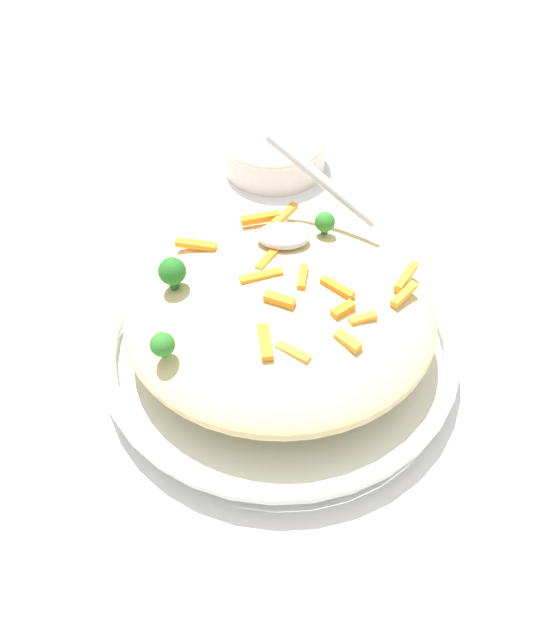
# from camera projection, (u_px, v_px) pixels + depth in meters

# --- Properties ---
(ground_plane) EXTENTS (2.40, 2.40, 0.00)m
(ground_plane) POSITION_uv_depth(u_px,v_px,m) (280.00, 358.00, 0.73)
(ground_plane) COLOR silver
(serving_bowl) EXTENTS (0.37, 0.37, 0.04)m
(serving_bowl) POSITION_uv_depth(u_px,v_px,m) (280.00, 345.00, 0.72)
(serving_bowl) COLOR silver
(serving_bowl) RESTS_ON ground_plane
(pasta_mound) EXTENTS (0.31, 0.29, 0.07)m
(pasta_mound) POSITION_uv_depth(u_px,v_px,m) (280.00, 315.00, 0.68)
(pasta_mound) COLOR #DBC689
(pasta_mound) RESTS_ON serving_bowl
(carrot_piece_0) EXTENTS (0.03, 0.03, 0.01)m
(carrot_piece_0) POSITION_uv_depth(u_px,v_px,m) (404.00, 294.00, 0.66)
(carrot_piece_0) COLOR orange
(carrot_piece_0) RESTS_ON pasta_mound
(carrot_piece_1) EXTENTS (0.03, 0.02, 0.01)m
(carrot_piece_1) POSITION_uv_depth(u_px,v_px,m) (279.00, 300.00, 0.64)
(carrot_piece_1) COLOR orange
(carrot_piece_1) RESTS_ON pasta_mound
(carrot_piece_2) EXTENTS (0.01, 0.03, 0.01)m
(carrot_piece_2) POSITION_uv_depth(u_px,v_px,m) (303.00, 277.00, 0.67)
(carrot_piece_2) COLOR orange
(carrot_piece_2) RESTS_ON pasta_mound
(carrot_piece_3) EXTENTS (0.03, 0.02, 0.01)m
(carrot_piece_3) POSITION_uv_depth(u_px,v_px,m) (293.00, 352.00, 0.61)
(carrot_piece_3) COLOR orange
(carrot_piece_3) RESTS_ON pasta_mound
(carrot_piece_4) EXTENTS (0.04, 0.02, 0.01)m
(carrot_piece_4) POSITION_uv_depth(u_px,v_px,m) (196.00, 245.00, 0.71)
(carrot_piece_4) COLOR orange
(carrot_piece_4) RESTS_ON pasta_mound
(carrot_piece_5) EXTENTS (0.03, 0.04, 0.01)m
(carrot_piece_5) POSITION_uv_depth(u_px,v_px,m) (269.00, 258.00, 0.69)
(carrot_piece_5) COLOR orange
(carrot_piece_5) RESTS_ON pasta_mound
(carrot_piece_6) EXTENTS (0.02, 0.02, 0.01)m
(carrot_piece_6) POSITION_uv_depth(u_px,v_px,m) (343.00, 310.00, 0.64)
(carrot_piece_6) COLOR orange
(carrot_piece_6) RESTS_ON pasta_mound
(carrot_piece_7) EXTENTS (0.03, 0.02, 0.01)m
(carrot_piece_7) POSITION_uv_depth(u_px,v_px,m) (363.00, 318.00, 0.64)
(carrot_piece_7) COLOR orange
(carrot_piece_7) RESTS_ON pasta_mound
(carrot_piece_8) EXTENTS (0.03, 0.03, 0.01)m
(carrot_piece_8) POSITION_uv_depth(u_px,v_px,m) (348.00, 341.00, 0.62)
(carrot_piece_8) COLOR orange
(carrot_piece_8) RESTS_ON pasta_mound
(carrot_piece_9) EXTENTS (0.04, 0.02, 0.01)m
(carrot_piece_9) POSITION_uv_depth(u_px,v_px,m) (261.00, 276.00, 0.67)
(carrot_piece_9) COLOR orange
(carrot_piece_9) RESTS_ON pasta_mound
(carrot_piece_10) EXTENTS (0.03, 0.03, 0.01)m
(carrot_piece_10) POSITION_uv_depth(u_px,v_px,m) (337.00, 288.00, 0.66)
(carrot_piece_10) COLOR orange
(carrot_piece_10) RESTS_ON pasta_mound
(carrot_piece_11) EXTENTS (0.03, 0.04, 0.01)m
(carrot_piece_11) POSITION_uv_depth(u_px,v_px,m) (288.00, 215.00, 0.74)
(carrot_piece_11) COLOR orange
(carrot_piece_11) RESTS_ON pasta_mound
(carrot_piece_12) EXTENTS (0.04, 0.02, 0.01)m
(carrot_piece_12) POSITION_uv_depth(u_px,v_px,m) (260.00, 218.00, 0.74)
(carrot_piece_12) COLOR orange
(carrot_piece_12) RESTS_ON pasta_mound
(carrot_piece_13) EXTENTS (0.02, 0.04, 0.01)m
(carrot_piece_13) POSITION_uv_depth(u_px,v_px,m) (265.00, 342.00, 0.62)
(carrot_piece_13) COLOR orange
(carrot_piece_13) RESTS_ON pasta_mound
(carrot_piece_14) EXTENTS (0.03, 0.04, 0.01)m
(carrot_piece_14) POSITION_uv_depth(u_px,v_px,m) (406.00, 276.00, 0.68)
(carrot_piece_14) COLOR orange
(carrot_piece_14) RESTS_ON pasta_mound
(carrot_piece_15) EXTENTS (0.02, 0.01, 0.01)m
(carrot_piece_15) POSITION_uv_depth(u_px,v_px,m) (293.00, 231.00, 0.73)
(carrot_piece_15) COLOR orange
(carrot_piece_15) RESTS_ON pasta_mound
(broccoli_floret_0) EXTENTS (0.02, 0.02, 0.03)m
(broccoli_floret_0) POSITION_uv_depth(u_px,v_px,m) (162.00, 345.00, 0.60)
(broccoli_floret_0) COLOR #296820
(broccoli_floret_0) RESTS_ON pasta_mound
(broccoli_floret_1) EXTENTS (0.02, 0.02, 0.03)m
(broccoli_floret_1) POSITION_uv_depth(u_px,v_px,m) (325.00, 222.00, 0.72)
(broccoli_floret_1) COLOR #296820
(broccoli_floret_1) RESTS_ON pasta_mound
(broccoli_floret_2) EXTENTS (0.03, 0.03, 0.04)m
(broccoli_floret_2) POSITION_uv_depth(u_px,v_px,m) (172.00, 272.00, 0.66)
(broccoli_floret_2) COLOR #205B1C
(broccoli_floret_2) RESTS_ON pasta_mound
(serving_spoon) EXTENTS (0.13, 0.12, 0.07)m
(serving_spoon) POSITION_uv_depth(u_px,v_px,m) (300.00, 216.00, 0.71)
(serving_spoon) COLOR #B7B7BC
(serving_spoon) RESTS_ON pasta_mound
(companion_bowl) EXTENTS (0.15, 0.15, 0.05)m
(companion_bowl) POSITION_uv_depth(u_px,v_px,m) (274.00, 148.00, 0.95)
(companion_bowl) COLOR beige
(companion_bowl) RESTS_ON ground_plane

